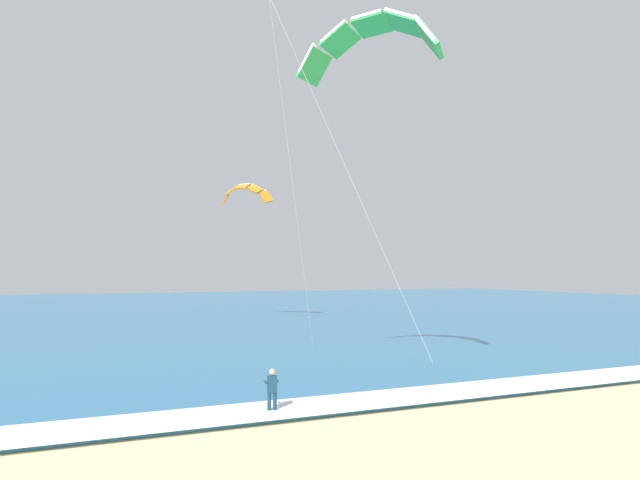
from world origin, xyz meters
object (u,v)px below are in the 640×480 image
Objects in this scene: kitesurfer at (272,390)px; kite_primary at (369,39)px; kite_distant at (244,192)px; surfboard at (272,416)px.

kite_primary is at bearing 32.92° from kitesurfer.
kite_distant is (9.01, 35.92, 12.30)m from kitesurfer.
kite_primary is (6.17, 4.01, 16.28)m from surfboard.
kite_primary is at bearing 33.02° from surfboard.
kite_primary is 32.19m from kite_distant.
kite_distant reaches higher than kitesurfer.
kitesurfer is 0.36× the size of kite_distant.
surfboard is at bearing -146.98° from kite_primary.
kite_distant is at bearing 75.91° from kitesurfer.
kitesurfer is at bearing -147.08° from kite_primary.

